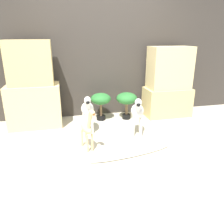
{
  "coord_description": "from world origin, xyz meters",
  "views": [
    {
      "loc": [
        -0.75,
        -2.69,
        1.5
      ],
      "look_at": [
        -0.01,
        0.51,
        0.35
      ],
      "focal_mm": 35.0,
      "sensor_mm": 36.0,
      "label": 1
    }
  ],
  "objects_px": {
    "giraffe_figurine": "(87,128)",
    "surfboard": "(131,153)",
    "zebra_right": "(137,112)",
    "potted_palm_front": "(127,100)",
    "potted_palm_back": "(101,100)",
    "zebra_left": "(88,109)"
  },
  "relations": [
    {
      "from": "giraffe_figurine",
      "to": "surfboard",
      "type": "distance_m",
      "value": 0.67
    },
    {
      "from": "zebra_right",
      "to": "giraffe_figurine",
      "type": "height_order",
      "value": "zebra_right"
    },
    {
      "from": "giraffe_figurine",
      "to": "surfboard",
      "type": "xyz_separation_m",
      "value": [
        0.54,
        -0.27,
        -0.3
      ]
    },
    {
      "from": "surfboard",
      "to": "potted_palm_front",
      "type": "bearing_deg",
      "value": 75.95
    },
    {
      "from": "giraffe_figurine",
      "to": "potted_palm_front",
      "type": "xyz_separation_m",
      "value": [
        0.86,
        1.04,
        0.06
      ]
    },
    {
      "from": "zebra_right",
      "to": "potted_palm_back",
      "type": "height_order",
      "value": "zebra_right"
    },
    {
      "from": "zebra_right",
      "to": "potted_palm_front",
      "type": "distance_m",
      "value": 0.73
    },
    {
      "from": "zebra_left",
      "to": "potted_palm_back",
      "type": "bearing_deg",
      "value": 58.81
    },
    {
      "from": "zebra_right",
      "to": "giraffe_figurine",
      "type": "distance_m",
      "value": 0.88
    },
    {
      "from": "potted_palm_front",
      "to": "potted_palm_back",
      "type": "bearing_deg",
      "value": 173.01
    },
    {
      "from": "potted_palm_back",
      "to": "zebra_right",
      "type": "bearing_deg",
      "value": -61.18
    },
    {
      "from": "zebra_left",
      "to": "potted_palm_back",
      "type": "height_order",
      "value": "zebra_left"
    },
    {
      "from": "zebra_right",
      "to": "zebra_left",
      "type": "relative_size",
      "value": 1.0
    },
    {
      "from": "zebra_right",
      "to": "surfboard",
      "type": "height_order",
      "value": "zebra_right"
    },
    {
      "from": "giraffe_figurine",
      "to": "potted_palm_back",
      "type": "distance_m",
      "value": 1.16
    },
    {
      "from": "potted_palm_back",
      "to": "potted_palm_front",
      "type": "bearing_deg",
      "value": -6.99
    },
    {
      "from": "zebra_right",
      "to": "zebra_left",
      "type": "bearing_deg",
      "value": 159.06
    },
    {
      "from": "potted_palm_front",
      "to": "potted_palm_back",
      "type": "xyz_separation_m",
      "value": [
        -0.48,
        0.06,
        -0.0
      ]
    },
    {
      "from": "potted_palm_front",
      "to": "surfboard",
      "type": "relative_size",
      "value": 0.43
    },
    {
      "from": "giraffe_figurine",
      "to": "surfboard",
      "type": "bearing_deg",
      "value": -26.33
    },
    {
      "from": "potted_palm_front",
      "to": "zebra_right",
      "type": "bearing_deg",
      "value": -93.6
    },
    {
      "from": "surfboard",
      "to": "zebra_right",
      "type": "bearing_deg",
      "value": 63.88
    }
  ]
}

